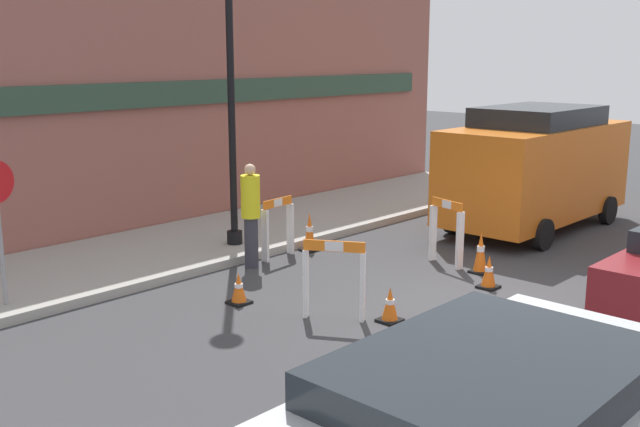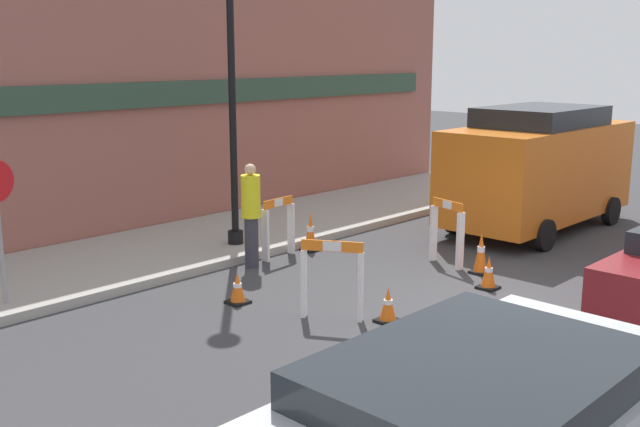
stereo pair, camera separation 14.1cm
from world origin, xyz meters
The scene contains 14 objects.
ground_plane centered at (0.00, 0.00, 0.00)m, with size 60.00×60.00×0.00m, color #38383A.
sidewalk_slab centered at (0.00, 6.05, 0.07)m, with size 18.00×3.11×0.14m.
storefront_facade centered at (0.00, 7.68, 2.75)m, with size 18.00×0.22×5.50m.
streetlamp_post centered at (-0.45, 5.26, 4.01)m, with size 0.44×0.44×6.10m.
barricade_0 centered at (-1.87, 1.50, 0.60)m, with size 0.55×0.81×1.12m.
barricade_1 centered at (1.47, 1.89, 0.60)m, with size 0.31×0.75×1.15m.
barricade_2 centered at (-0.20, 4.35, 0.57)m, with size 0.76×0.20×1.09m.
traffic_cone_0 centered at (0.52, 4.25, 0.35)m, with size 0.30×0.30×0.73m.
traffic_cone_1 centered at (-1.43, 0.86, 0.24)m, with size 0.30×0.30×0.50m.
traffic_cone_2 centered at (0.81, 0.65, 0.25)m, with size 0.30×0.30×0.53m.
traffic_cone_3 centered at (1.45, 1.18, 0.35)m, with size 0.30×0.30×0.72m.
traffic_cone_4 centered at (-2.35, 2.95, 0.22)m, with size 0.30×0.30×0.47m.
person_worker centered at (-0.93, 4.25, 0.97)m, with size 0.43×0.43×1.79m.
work_van centered at (5.02, 2.09, 1.38)m, with size 4.81×2.14×2.54m.
Camera 2 is at (-9.11, -5.18, 3.63)m, focal length 42.00 mm.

